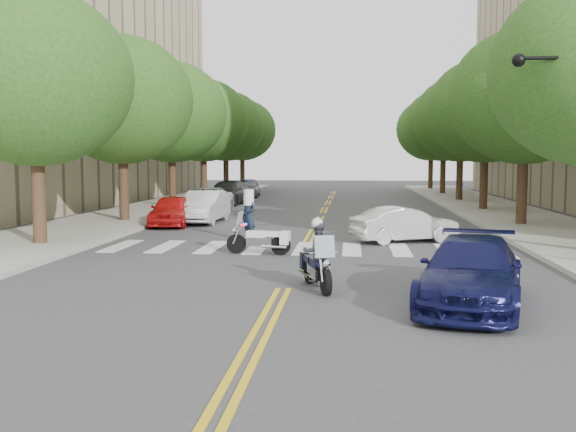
# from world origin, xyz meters

# --- Properties ---
(ground) EXTENTS (140.00, 140.00, 0.00)m
(ground) POSITION_xyz_m (0.00, 0.00, 0.00)
(ground) COLOR #38383A
(ground) RESTS_ON ground
(sidewalk_left) EXTENTS (5.00, 60.00, 0.15)m
(sidewalk_left) POSITION_xyz_m (-9.50, 22.00, 0.07)
(sidewalk_left) COLOR #9E9991
(sidewalk_left) RESTS_ON ground
(sidewalk_right) EXTENTS (5.00, 60.00, 0.15)m
(sidewalk_right) POSITION_xyz_m (9.50, 22.00, 0.07)
(sidewalk_right) COLOR #9E9991
(sidewalk_right) RESTS_ON ground
(tree_l_0) EXTENTS (6.40, 6.40, 8.45)m
(tree_l_0) POSITION_xyz_m (-8.80, 6.00, 5.55)
(tree_l_0) COLOR #382316
(tree_l_0) RESTS_ON ground
(tree_l_1) EXTENTS (6.40, 6.40, 8.45)m
(tree_l_1) POSITION_xyz_m (-8.80, 14.00, 5.55)
(tree_l_1) COLOR #382316
(tree_l_1) RESTS_ON ground
(tree_l_2) EXTENTS (6.40, 6.40, 8.45)m
(tree_l_2) POSITION_xyz_m (-8.80, 22.00, 5.55)
(tree_l_2) COLOR #382316
(tree_l_2) RESTS_ON ground
(tree_l_3) EXTENTS (6.40, 6.40, 8.45)m
(tree_l_3) POSITION_xyz_m (-8.80, 30.00, 5.55)
(tree_l_3) COLOR #382316
(tree_l_3) RESTS_ON ground
(tree_l_4) EXTENTS (6.40, 6.40, 8.45)m
(tree_l_4) POSITION_xyz_m (-8.80, 38.00, 5.55)
(tree_l_4) COLOR #382316
(tree_l_4) RESTS_ON ground
(tree_l_5) EXTENTS (6.40, 6.40, 8.45)m
(tree_l_5) POSITION_xyz_m (-8.80, 46.00, 5.55)
(tree_l_5) COLOR #382316
(tree_l_5) RESTS_ON ground
(tree_r_1) EXTENTS (6.40, 6.40, 8.45)m
(tree_r_1) POSITION_xyz_m (8.80, 14.00, 5.55)
(tree_r_1) COLOR #382316
(tree_r_1) RESTS_ON ground
(tree_r_2) EXTENTS (6.40, 6.40, 8.45)m
(tree_r_2) POSITION_xyz_m (8.80, 22.00, 5.55)
(tree_r_2) COLOR #382316
(tree_r_2) RESTS_ON ground
(tree_r_3) EXTENTS (6.40, 6.40, 8.45)m
(tree_r_3) POSITION_xyz_m (8.80, 30.00, 5.55)
(tree_r_3) COLOR #382316
(tree_r_3) RESTS_ON ground
(tree_r_4) EXTENTS (6.40, 6.40, 8.45)m
(tree_r_4) POSITION_xyz_m (8.80, 38.00, 5.55)
(tree_r_4) COLOR #382316
(tree_r_4) RESTS_ON ground
(tree_r_5) EXTENTS (6.40, 6.40, 8.45)m
(tree_r_5) POSITION_xyz_m (8.80, 46.00, 5.55)
(tree_r_5) COLOR #382316
(tree_r_5) RESTS_ON ground
(motorcycle_police) EXTENTS (0.89, 1.96, 1.63)m
(motorcycle_police) POSITION_xyz_m (0.74, 0.13, 0.73)
(motorcycle_police) COLOR black
(motorcycle_police) RESTS_ON ground
(motorcycle_parked) EXTENTS (2.03, 0.61, 1.31)m
(motorcycle_parked) POSITION_xyz_m (-1.15, 5.15, 0.46)
(motorcycle_parked) COLOR black
(motorcycle_parked) RESTS_ON ground
(officer_standing) EXTENTS (0.77, 0.75, 1.78)m
(officer_standing) POSITION_xyz_m (-2.13, 8.32, 0.89)
(officer_standing) COLOR #162133
(officer_standing) RESTS_ON ground
(convertible) EXTENTS (3.99, 2.78, 1.25)m
(convertible) POSITION_xyz_m (3.41, 8.50, 0.62)
(convertible) COLOR white
(convertible) RESTS_ON ground
(sedan_blue) EXTENTS (3.00, 5.03, 1.36)m
(sedan_blue) POSITION_xyz_m (3.93, -1.25, 0.68)
(sedan_blue) COLOR #0E0F3A
(sedan_blue) RESTS_ON ground
(parked_car_a) EXTENTS (1.98, 4.11, 1.35)m
(parked_car_a) POSITION_xyz_m (-6.30, 13.00, 0.68)
(parked_car_a) COLOR red
(parked_car_a) RESTS_ON ground
(parked_car_b) EXTENTS (1.64, 4.47, 1.46)m
(parked_car_b) POSITION_xyz_m (-5.20, 14.50, 0.73)
(parked_car_b) COLOR white
(parked_car_b) RESTS_ON ground
(parked_car_c) EXTENTS (2.32, 4.87, 1.34)m
(parked_car_c) POSITION_xyz_m (-6.30, 20.18, 0.67)
(parked_car_c) COLOR #B2B4BA
(parked_car_c) RESTS_ON ground
(parked_car_d) EXTENTS (2.53, 5.31, 1.49)m
(parked_car_d) POSITION_xyz_m (-6.30, 25.80, 0.75)
(parked_car_d) COLOR black
(parked_car_d) RESTS_ON ground
(parked_car_e) EXTENTS (2.02, 4.30, 1.42)m
(parked_car_e) POSITION_xyz_m (-6.30, 34.00, 0.71)
(parked_car_e) COLOR gray
(parked_car_e) RESTS_ON ground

